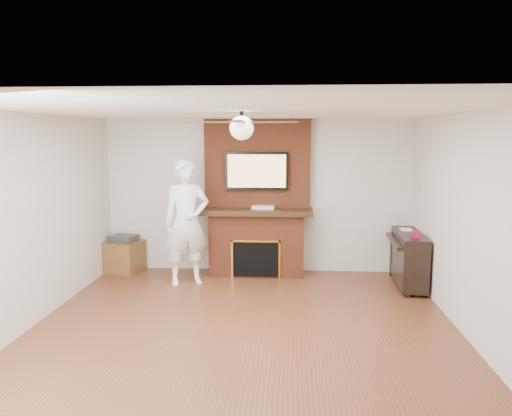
# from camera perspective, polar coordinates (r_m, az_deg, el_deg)

# --- Properties ---
(room_shell) EXTENTS (5.36, 5.86, 2.86)m
(room_shell) POSITION_cam_1_polar(r_m,az_deg,el_deg) (5.51, -1.61, -2.07)
(room_shell) COLOR #552D19
(room_shell) RESTS_ON ground
(fireplace) EXTENTS (1.78, 0.64, 2.50)m
(fireplace) POSITION_cam_1_polar(r_m,az_deg,el_deg) (8.05, 0.12, -0.58)
(fireplace) COLOR brown
(fireplace) RESTS_ON ground
(tv) EXTENTS (1.00, 0.08, 0.60)m
(tv) POSITION_cam_1_polar(r_m,az_deg,el_deg) (7.93, 0.10, 4.26)
(tv) COLOR black
(tv) RESTS_ON fireplace
(ceiling_fan) EXTENTS (1.21, 1.21, 0.31)m
(ceiling_fan) POSITION_cam_1_polar(r_m,az_deg,el_deg) (5.42, -1.66, 9.25)
(ceiling_fan) COLOR black
(ceiling_fan) RESTS_ON room_shell
(person) EXTENTS (0.82, 0.70, 1.89)m
(person) POSITION_cam_1_polar(r_m,az_deg,el_deg) (7.56, -7.96, -1.64)
(person) COLOR white
(person) RESTS_ON ground
(side_table) EXTENTS (0.63, 0.63, 0.61)m
(side_table) POSITION_cam_1_polar(r_m,az_deg,el_deg) (8.56, -14.84, -5.21)
(side_table) COLOR brown
(side_table) RESTS_ON ground
(piano) EXTENTS (0.52, 1.25, 0.90)m
(piano) POSITION_cam_1_polar(r_m,az_deg,el_deg) (7.82, 17.02, -5.44)
(piano) COLOR black
(piano) RESTS_ON ground
(cable_box) EXTENTS (0.37, 0.23, 0.05)m
(cable_box) POSITION_cam_1_polar(r_m,az_deg,el_deg) (7.93, 0.84, 0.09)
(cable_box) COLOR silver
(cable_box) RESTS_ON fireplace
(candle_green) EXTENTS (0.07, 0.07, 0.10)m
(candle_green) POSITION_cam_1_polar(r_m,az_deg,el_deg) (8.08, 0.24, -7.41)
(candle_green) COLOR #4A7830
(candle_green) RESTS_ON ground
(candle_cream) EXTENTS (0.08, 0.08, 0.12)m
(candle_cream) POSITION_cam_1_polar(r_m,az_deg,el_deg) (8.04, 1.44, -7.41)
(candle_cream) COLOR #C3AD9B
(candle_cream) RESTS_ON ground
(candle_blue) EXTENTS (0.06, 0.06, 0.08)m
(candle_blue) POSITION_cam_1_polar(r_m,az_deg,el_deg) (8.02, 1.18, -7.62)
(candle_blue) COLOR #3A6BAE
(candle_blue) RESTS_ON ground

